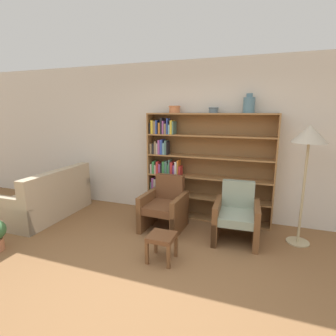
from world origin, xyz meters
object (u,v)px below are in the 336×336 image
Objects in this scene: vase_tall at (249,105)px; couch at (47,200)px; footstool at (162,240)px; floor_lamp at (309,140)px; armchair_leather at (165,206)px; bookshelf at (196,168)px; bowl_sage at (175,109)px; armchair_cushioned at (237,215)px; bowl_slate at (214,110)px.

vase_tall reaches higher than couch.
vase_tall is 2.46m from footstool.
floor_lamp is 4.84× the size of footstool.
armchair_leather is at bearing 108.36° from footstool.
bookshelf is at bearing 179.00° from vase_tall.
bowl_sage reaches higher than floor_lamp.
footstool is at bearing -119.66° from vase_tall.
bookshelf is at bearing -72.04° from couch.
bowl_sage is 0.25× the size of armchair_cushioned.
armchair_leather is at bearing -174.66° from floor_lamp.
bowl_slate is at bearing -133.40° from armchair_leather.
footstool is at bearing 110.92° from armchair_leather.
bowl_sage is at bearing 102.97° from footstool.
vase_tall reaches higher than bookshelf.
armchair_leather is 0.98m from footstool.
couch is at bearing 165.06° from footstool.
couch is at bearing -165.64° from vase_tall.
footstool is (-0.83, -0.93, -0.09)m from armchair_cushioned.
armchair_leather is 0.50× the size of floor_lamp.
bookshelf is 1.36× the size of couch.
floor_lamp is (2.06, -0.42, -0.41)m from bowl_sage.
bookshelf reaches higher than armchair_leather.
footstool is (0.35, -1.54, -1.64)m from bowl_sage.
footstool is at bearing -106.06° from couch.
vase_tall is 1.73m from armchair_cushioned.
bookshelf is 1.36m from vase_tall.
bookshelf is 1.27× the size of floor_lamp.
bowl_slate reaches higher than armchair_cushioned.
bowl_sage reaches higher than armchair_cushioned.
couch is 4.41m from floor_lamp.
bookshelf is 2.77m from couch.
bowl_slate is at bearing 163.07° from floor_lamp.
bowl_slate is 0.56m from vase_tall.
armchair_cushioned is at bearing -50.09° from bowl_slate.
bowl_slate is 0.10× the size of couch.
bowl_slate reaches higher than couch.
bowl_sage is 2.28m from footstool.
couch is at bearing -162.98° from bowl_slate.
footstool is (-1.71, -1.12, -1.23)m from floor_lamp.
couch is 1.89× the size of armchair_cushioned.
bowl_slate is at bearing -53.13° from armchair_cushioned.
bookshelf is 1.15m from armchair_cushioned.
vase_tall is at bearing 60.34° from footstool.
armchair_leather is at bearing -84.45° from couch.
armchair_leather is at bearing -119.04° from bookshelf.
floor_lamp is at bearing 33.19° from footstool.
floor_lamp is at bearing -11.56° from bowl_sage.
footstool is at bearing -91.43° from bookshelf.
bowl_slate is at bearing -2.94° from bookshelf.
bookshelf is at bearing 165.35° from floor_lamp.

